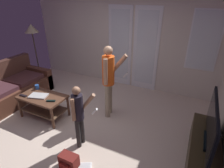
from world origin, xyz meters
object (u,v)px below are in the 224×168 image
object	(u,v)px
flat_screen_tv	(212,124)
cup_near_edge	(37,87)
person_adult	(109,76)
floor_lamp	(32,32)
tv_stand	(203,153)
dvd_remote_slim	(51,101)
laptop_closed	(38,96)
backpack	(69,161)
coffee_table	(43,102)
person_child	(79,112)
loose_keyboard	(77,166)
leather_couch	(10,89)
tv_remote_black	(23,96)

from	to	relation	value
flat_screen_tv	cup_near_edge	bearing A→B (deg)	178.58
person_adult	floor_lamp	xyz separation A→B (m)	(-2.73, 0.73, 0.52)
tv_stand	dvd_remote_slim	bearing A→B (deg)	-176.33
laptop_closed	dvd_remote_slim	bearing A→B (deg)	-23.17
tv_stand	backpack	bearing A→B (deg)	-152.60
coffee_table	person_child	distance (m)	1.26
flat_screen_tv	person_child	xyz separation A→B (m)	(-1.89, -0.46, -0.09)
loose_keyboard	leather_couch	bearing A→B (deg)	160.55
flat_screen_tv	person_adult	xyz separation A→B (m)	(-1.85, 0.55, 0.14)
floor_lamp	tv_remote_black	bearing A→B (deg)	-52.65
coffee_table	loose_keyboard	distance (m)	1.62
leather_couch	loose_keyboard	bearing A→B (deg)	-19.45
laptop_closed	tv_remote_black	xyz separation A→B (m)	(-0.28, -0.13, -0.00)
leather_couch	backpack	size ratio (longest dim) A/B	6.54
coffee_table	person_adult	xyz separation A→B (m)	(1.21, 0.65, 0.55)
floor_lamp	cup_near_edge	xyz separation A→B (m)	(1.20, -1.19, -0.88)
leather_couch	backpack	distance (m)	2.67
leather_couch	backpack	xyz separation A→B (m)	(2.49, -0.97, -0.19)
coffee_table	tv_stand	xyz separation A→B (m)	(3.06, 0.10, -0.13)
backpack	laptop_closed	distance (m)	1.60
laptop_closed	person_adult	bearing A→B (deg)	11.59
loose_keyboard	tv_remote_black	size ratio (longest dim) A/B	2.65
person_adult	dvd_remote_slim	bearing A→B (deg)	-141.14
loose_keyboard	person_adult	bearing A→B (deg)	96.86
floor_lamp	loose_keyboard	world-z (taller)	floor_lamp
loose_keyboard	dvd_remote_slim	xyz separation A→B (m)	(-1.07, 0.70, 0.49)
tv_stand	loose_keyboard	bearing A→B (deg)	-152.39
person_child	backpack	bearing A→B (deg)	-78.18
coffee_table	tv_stand	distance (m)	3.07
backpack	loose_keyboard	bearing A→B (deg)	24.20
flat_screen_tv	floor_lamp	world-z (taller)	floor_lamp
leather_couch	coffee_table	distance (m)	1.23
coffee_table	cup_near_edge	xyz separation A→B (m)	(-0.32, 0.19, 0.18)
coffee_table	tv_remote_black	bearing A→B (deg)	-154.77
tv_remote_black	laptop_closed	bearing A→B (deg)	21.90
coffee_table	cup_near_edge	distance (m)	0.42
loose_keyboard	backpack	bearing A→B (deg)	-155.80
person_child	dvd_remote_slim	world-z (taller)	person_child
laptop_closed	leather_couch	bearing A→B (deg)	154.78
cup_near_edge	tv_remote_black	xyz separation A→B (m)	(-0.03, -0.35, -0.04)
laptop_closed	coffee_table	bearing A→B (deg)	11.74
tv_stand	tv_remote_black	world-z (taller)	tv_remote_black
dvd_remote_slim	floor_lamp	bearing A→B (deg)	118.05
loose_keyboard	dvd_remote_slim	world-z (taller)	dvd_remote_slim
leather_couch	tv_stand	world-z (taller)	leather_couch
tv_stand	flat_screen_tv	distance (m)	0.54
flat_screen_tv	tv_remote_black	xyz separation A→B (m)	(-3.41, -0.27, -0.26)
tv_stand	floor_lamp	distance (m)	4.91
leather_couch	person_adult	world-z (taller)	person_adult
cup_near_edge	tv_stand	bearing A→B (deg)	-1.48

